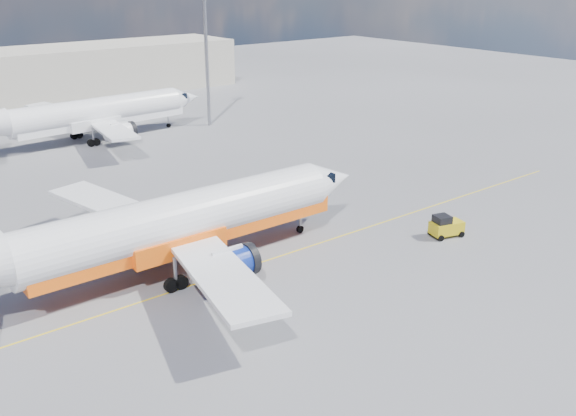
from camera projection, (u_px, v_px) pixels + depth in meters
ground at (301, 272)px, 45.04m from camera, size 240.00×240.00×0.00m
taxi_line at (275, 258)px, 47.25m from camera, size 70.00×0.15×0.01m
terminal_main at (26, 76)px, 101.71m from camera, size 70.00×14.00×8.00m
main_jet at (168, 225)px, 43.69m from camera, size 35.36×28.01×10.73m
second_jet at (90, 114)px, 78.00m from camera, size 32.97×26.04×9.99m
gse_tug at (446, 226)px, 50.76m from camera, size 2.83×2.16×1.82m
traffic_cone at (251, 285)px, 42.46m from camera, size 0.46×0.46×0.64m
floodlight_mast at (205, 25)px, 82.64m from camera, size 1.60×1.60×21.86m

